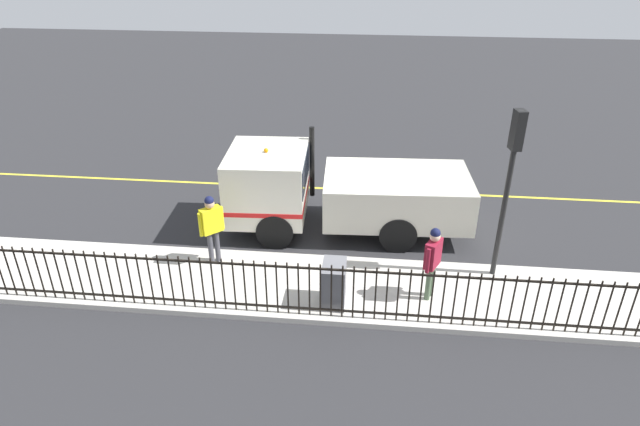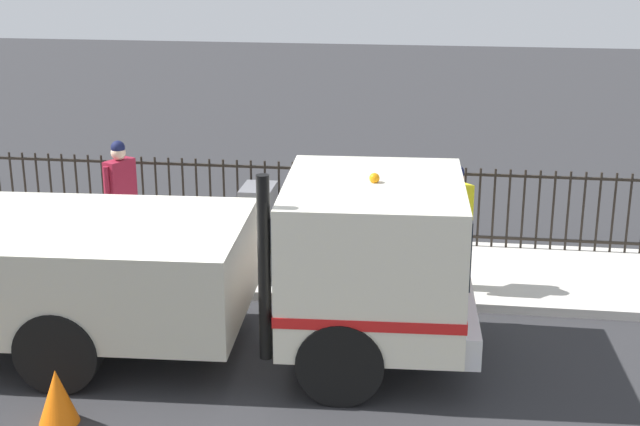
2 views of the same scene
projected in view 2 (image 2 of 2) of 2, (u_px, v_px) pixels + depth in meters
ground_plane at (176, 351)px, 11.23m from camera, size 60.38×60.38×0.00m
sidewalk_slab at (231, 262)px, 14.01m from camera, size 2.55×27.45×0.13m
work_truck at (240, 260)px, 10.82m from camera, size 2.72×6.65×2.54m
worker_standing at (454, 213)px, 12.56m from camera, size 0.51×0.52×1.77m
pedestrian_distant at (120, 183)px, 14.09m from camera, size 0.58×0.41×1.73m
iron_fence at (245, 198)px, 14.82m from camera, size 0.04×23.37×1.27m
utility_cabinet at (259, 216)px, 14.38m from camera, size 0.74×0.50×0.98m
traffic_cone at (57, 396)px, 9.55m from camera, size 0.42×0.42×0.60m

